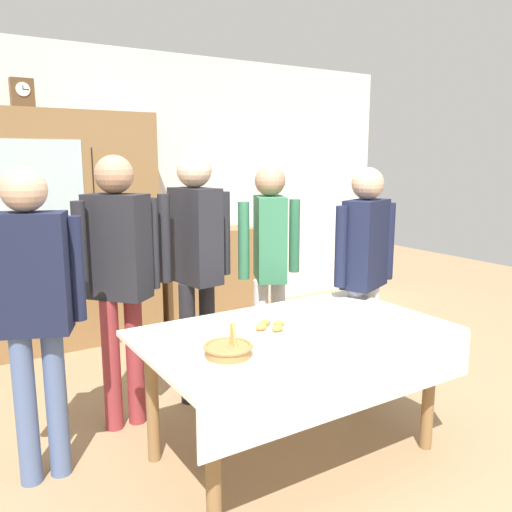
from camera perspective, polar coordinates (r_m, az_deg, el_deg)
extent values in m
plane|color=#997A56|center=(3.39, 1.90, -19.17)|extent=(12.00, 12.00, 0.00)
cube|color=silver|center=(5.35, -14.18, 6.78)|extent=(6.40, 0.10, 2.70)
cylinder|color=olive|center=(2.48, -4.68, -21.74)|extent=(0.07, 0.07, 0.72)
cylinder|color=olive|center=(3.28, 18.31, -13.72)|extent=(0.07, 0.07, 0.72)
cylinder|color=olive|center=(3.06, -11.23, -15.17)|extent=(0.07, 0.07, 0.72)
cylinder|color=olive|center=(3.74, 9.57, -10.20)|extent=(0.07, 0.07, 0.72)
cube|color=white|center=(2.93, 4.20, -8.27)|extent=(1.68, 1.01, 0.03)
cube|color=white|center=(2.62, 10.90, -13.99)|extent=(1.68, 0.01, 0.24)
cube|color=olive|center=(4.89, -23.00, 2.25)|extent=(2.12, 0.45, 2.08)
cube|color=silver|center=(4.62, -22.91, 7.01)|extent=(0.76, 0.01, 0.75)
cube|color=black|center=(4.77, -16.94, 1.19)|extent=(0.01, 0.01, 1.66)
cube|color=brown|center=(4.87, -24.13, 15.86)|extent=(0.18, 0.10, 0.24)
cylinder|color=white|center=(4.82, -24.06, 16.27)|extent=(0.11, 0.01, 0.11)
cube|color=black|center=(4.81, -24.06, 16.46)|extent=(0.00, 0.00, 0.04)
cube|color=black|center=(4.82, -23.80, 16.29)|extent=(0.05, 0.00, 0.00)
cube|color=olive|center=(5.56, -4.96, -1.96)|extent=(1.01, 0.35, 0.94)
cube|color=#664C7A|center=(5.48, -5.05, 2.99)|extent=(0.14, 0.19, 0.03)
cube|color=#3D754C|center=(5.47, -5.05, 3.30)|extent=(0.17, 0.23, 0.03)
cube|color=#B29333|center=(5.47, -5.06, 3.60)|extent=(0.16, 0.18, 0.03)
cylinder|color=white|center=(3.24, 11.18, -6.21)|extent=(0.13, 0.13, 0.01)
cylinder|color=white|center=(3.24, 11.20, -5.68)|extent=(0.08, 0.08, 0.05)
torus|color=white|center=(3.26, 11.70, -5.52)|extent=(0.04, 0.01, 0.04)
cylinder|color=#47230F|center=(3.23, 11.22, -5.31)|extent=(0.06, 0.06, 0.01)
cylinder|color=silver|center=(2.73, 5.27, -9.31)|extent=(0.13, 0.13, 0.01)
cylinder|color=silver|center=(2.72, 5.28, -8.69)|extent=(0.08, 0.08, 0.05)
torus|color=silver|center=(2.74, 5.92, -8.48)|extent=(0.04, 0.01, 0.04)
cylinder|color=white|center=(2.85, -8.34, -8.51)|extent=(0.13, 0.13, 0.01)
cylinder|color=white|center=(2.84, -8.36, -7.91)|extent=(0.08, 0.08, 0.05)
torus|color=white|center=(2.86, -7.66, -7.74)|extent=(0.04, 0.01, 0.04)
cylinder|color=#47230F|center=(2.83, -8.37, -7.50)|extent=(0.06, 0.06, 0.01)
cylinder|color=silver|center=(2.51, 3.19, -11.15)|extent=(0.13, 0.13, 0.01)
cylinder|color=silver|center=(2.50, 3.20, -10.48)|extent=(0.08, 0.08, 0.05)
torus|color=silver|center=(2.52, 3.92, -10.25)|extent=(0.04, 0.01, 0.04)
cylinder|color=silver|center=(2.87, 9.39, -8.40)|extent=(0.13, 0.13, 0.01)
cylinder|color=silver|center=(2.86, 9.41, -7.81)|extent=(0.08, 0.08, 0.05)
torus|color=silver|center=(2.88, 9.98, -7.61)|extent=(0.04, 0.01, 0.04)
cylinder|color=#47230F|center=(2.85, 9.42, -7.40)|extent=(0.06, 0.06, 0.01)
cylinder|color=#9E7542|center=(2.54, -3.05, -10.31)|extent=(0.22, 0.22, 0.05)
torus|color=#9E7542|center=(2.54, -3.05, -9.78)|extent=(0.24, 0.24, 0.02)
cylinder|color=tan|center=(2.52, -2.38, -8.71)|extent=(0.02, 0.04, 0.12)
cylinder|color=tan|center=(2.53, -2.47, -8.60)|extent=(0.02, 0.02, 0.12)
cylinder|color=tan|center=(2.54, -2.70, -8.52)|extent=(0.02, 0.02, 0.12)
cylinder|color=white|center=(2.90, 1.62, -8.02)|extent=(0.28, 0.28, 0.01)
ellipsoid|color=#BC7F3D|center=(2.93, 2.53, -7.34)|extent=(0.07, 0.05, 0.04)
ellipsoid|color=#BC7F3D|center=(2.94, 0.95, -7.27)|extent=(0.07, 0.05, 0.04)
ellipsoid|color=#BC7F3D|center=(2.86, 0.58, -7.76)|extent=(0.07, 0.05, 0.04)
ellipsoid|color=#BC7F3D|center=(2.85, 2.35, -7.88)|extent=(0.07, 0.05, 0.04)
cube|color=silver|center=(3.18, 8.52, -6.49)|extent=(0.10, 0.01, 0.00)
ellipsoid|color=silver|center=(3.22, 9.27, -6.29)|extent=(0.03, 0.02, 0.01)
cube|color=silver|center=(3.05, 15.70, -7.52)|extent=(0.10, 0.01, 0.00)
ellipsoid|color=silver|center=(3.09, 16.39, -7.29)|extent=(0.03, 0.02, 0.01)
cube|color=silver|center=(3.13, -1.68, -6.64)|extent=(0.10, 0.01, 0.00)
ellipsoid|color=silver|center=(3.16, -0.82, -6.46)|extent=(0.03, 0.02, 0.01)
cylinder|color=silver|center=(3.91, 0.54, -8.42)|extent=(0.11, 0.11, 0.81)
cylinder|color=silver|center=(3.99, 2.37, -8.04)|extent=(0.11, 0.11, 0.81)
cube|color=#33704C|center=(3.78, 1.51, 1.95)|extent=(0.34, 0.41, 0.61)
sphere|color=tan|center=(3.74, 1.54, 8.20)|extent=(0.22, 0.22, 0.22)
cylinder|color=#33704C|center=(3.67, -1.35, 1.67)|extent=(0.08, 0.08, 0.55)
cylinder|color=#33704C|center=(3.91, 4.20, 2.20)|extent=(0.08, 0.08, 0.55)
cylinder|color=#933338|center=(3.43, -15.46, -11.37)|extent=(0.11, 0.11, 0.84)
cylinder|color=#933338|center=(3.47, -13.05, -10.99)|extent=(0.11, 0.11, 0.84)
cube|color=#232328|center=(3.25, -14.84, 0.98)|extent=(0.39, 0.40, 0.63)
sphere|color=tan|center=(3.21, -15.21, 8.57)|extent=(0.23, 0.23, 0.23)
cylinder|color=#232328|center=(3.19, -18.60, 0.61)|extent=(0.08, 0.08, 0.57)
cylinder|color=#232328|center=(3.32, -11.22, 1.33)|extent=(0.08, 0.08, 0.57)
cylinder|color=silver|center=(3.78, 10.59, -9.35)|extent=(0.11, 0.11, 0.80)
cylinder|color=silver|center=(3.88, 12.24, -8.89)|extent=(0.11, 0.11, 0.80)
cube|color=#191E38|center=(3.66, 11.83, 1.30)|extent=(0.41, 0.32, 0.60)
sphere|color=tan|center=(3.61, 12.08, 7.72)|extent=(0.22, 0.22, 0.22)
cylinder|color=#191E38|center=(3.51, 9.24, 1.00)|extent=(0.08, 0.08, 0.54)
cylinder|color=#191E38|center=(3.81, 14.22, 1.57)|extent=(0.08, 0.08, 0.54)
cylinder|color=#232328|center=(3.67, -7.43, -9.47)|extent=(0.11, 0.11, 0.85)
cylinder|color=#232328|center=(3.73, -5.31, -9.08)|extent=(0.11, 0.11, 0.85)
cube|color=#232328|center=(3.52, -6.61, 2.19)|extent=(0.26, 0.39, 0.64)
sphere|color=#DBB293|center=(3.48, -6.76, 9.27)|extent=(0.23, 0.23, 0.23)
cylinder|color=#232328|center=(3.43, -9.92, 1.88)|extent=(0.08, 0.08, 0.57)
cylinder|color=#232328|center=(3.62, -3.46, 2.47)|extent=(0.08, 0.08, 0.57)
cylinder|color=slate|center=(3.04, -23.76, -15.14)|extent=(0.11, 0.11, 0.81)
cylinder|color=slate|center=(3.06, -20.90, -14.76)|extent=(0.11, 0.11, 0.81)
cube|color=#191E38|center=(2.83, -23.35, -1.79)|extent=(0.41, 0.32, 0.61)
sphere|color=tan|center=(2.77, -23.98, 6.61)|extent=(0.22, 0.22, 0.22)
cylinder|color=#191E38|center=(2.87, -19.01, -1.33)|extent=(0.08, 0.08, 0.55)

